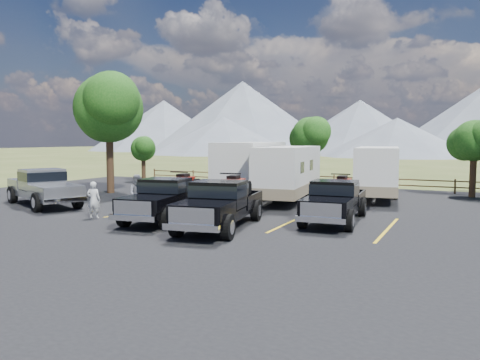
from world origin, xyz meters
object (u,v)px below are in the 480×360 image
at_px(rig_left, 168,197).
at_px(trailer_left, 251,169).
at_px(rig_right, 335,199).
at_px(trailer_right, 377,172).
at_px(tree_big_nw, 109,108).
at_px(trailer_center, 288,173).
at_px(pickup_silver, 44,187).
at_px(person_a, 94,200).
at_px(person_b, 138,194).
at_px(rig_center, 221,202).

bearing_deg(rig_left, trailer_left, 80.38).
distance_m(rig_right, trailer_right, 8.47).
relative_size(tree_big_nw, trailer_center, 0.87).
bearing_deg(trailer_right, pickup_silver, -153.77).
height_order(trailer_center, person_a, trailer_center).
height_order(rig_right, person_b, rig_right).
xyz_separation_m(tree_big_nw, pickup_silver, (1.06, -6.32, -4.54)).
bearing_deg(person_b, pickup_silver, 144.12).
xyz_separation_m(trailer_left, person_a, (-3.24, -9.83, -0.93)).
bearing_deg(person_a, person_b, -140.01).
bearing_deg(rig_left, trailer_right, 48.53).
xyz_separation_m(rig_center, rig_right, (3.74, 3.42, -0.06)).
xyz_separation_m(rig_center, person_a, (-6.22, -0.54, -0.19)).
xyz_separation_m(tree_big_nw, person_b, (7.23, -6.19, -4.62)).
bearing_deg(trailer_left, rig_right, -49.34).
xyz_separation_m(rig_right, trailer_center, (-4.02, 5.03, 0.67)).
relative_size(rig_left, trailer_left, 0.66).
height_order(rig_center, trailer_center, trailer_center).
bearing_deg(rig_center, person_a, 174.86).
xyz_separation_m(tree_big_nw, rig_center, (12.48, -7.56, -4.54)).
relative_size(rig_center, pickup_silver, 0.97).
bearing_deg(rig_left, rig_right, 12.91).
bearing_deg(rig_right, trailer_center, 124.28).
relative_size(tree_big_nw, rig_center, 1.19).
relative_size(rig_center, trailer_left, 0.68).
distance_m(trailer_center, pickup_silver, 13.29).
bearing_deg(trailer_right, trailer_left, -168.11).
height_order(rig_left, rig_center, rig_center).
relative_size(trailer_left, trailer_center, 1.07).
xyz_separation_m(pickup_silver, person_a, (5.20, -1.78, -0.19)).
height_order(rig_left, pickup_silver, rig_left).
height_order(person_a, person_b, person_b).
bearing_deg(trailer_right, tree_big_nw, -173.70).
xyz_separation_m(trailer_left, trailer_right, (6.99, 2.57, -0.15)).
height_order(rig_left, person_a, rig_left).
bearing_deg(trailer_center, trailer_left, 155.79).
bearing_deg(tree_big_nw, trailer_right, 14.59).
bearing_deg(rig_center, trailer_left, 97.64).
relative_size(rig_right, person_a, 3.68).
height_order(rig_center, person_b, rig_center).
xyz_separation_m(trailer_right, person_a, (-10.23, -12.40, -0.78)).
bearing_deg(rig_right, pickup_silver, -176.18).
bearing_deg(rig_left, rig_center, -21.47).
bearing_deg(trailer_left, pickup_silver, -144.60).
xyz_separation_m(rig_center, trailer_right, (4.01, 11.85, 0.59)).
height_order(trailer_right, person_a, trailer_right).
relative_size(trailer_center, pickup_silver, 1.32).
relative_size(rig_left, pickup_silver, 0.93).
height_order(rig_right, trailer_right, trailer_right).
distance_m(trailer_left, person_b, 8.27).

